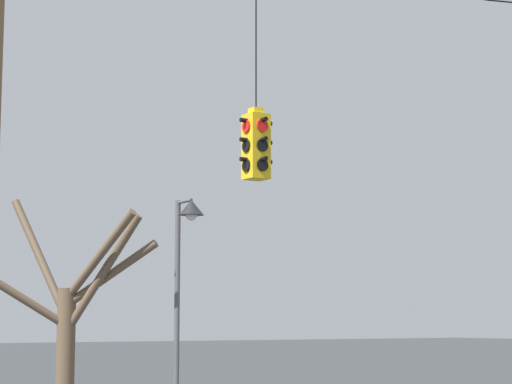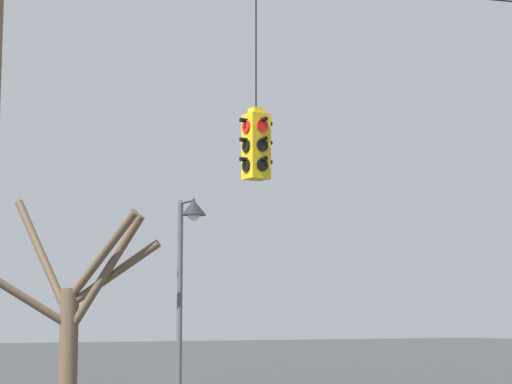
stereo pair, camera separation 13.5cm
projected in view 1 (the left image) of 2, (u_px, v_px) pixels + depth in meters
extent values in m
cube|color=yellow|center=(256.00, 147.00, 15.64)|extent=(0.34, 0.34, 1.03)
cube|color=yellow|center=(256.00, 111.00, 15.71)|extent=(0.19, 0.19, 0.10)
cylinder|color=black|center=(256.00, 26.00, 15.90)|extent=(0.02, 0.02, 2.69)
cylinder|color=red|center=(262.00, 126.00, 15.53)|extent=(0.20, 0.03, 0.20)
cylinder|color=black|center=(264.00, 119.00, 15.50)|extent=(0.07, 0.12, 0.07)
cylinder|color=black|center=(262.00, 145.00, 15.49)|extent=(0.20, 0.03, 0.20)
cylinder|color=black|center=(264.00, 139.00, 15.46)|extent=(0.07, 0.12, 0.07)
cylinder|color=black|center=(263.00, 165.00, 15.45)|extent=(0.20, 0.03, 0.20)
cylinder|color=black|center=(264.00, 159.00, 15.42)|extent=(0.07, 0.12, 0.07)
cylinder|color=red|center=(250.00, 129.00, 15.84)|extent=(0.20, 0.03, 0.20)
cylinder|color=black|center=(248.00, 124.00, 15.88)|extent=(0.07, 0.12, 0.07)
cylinder|color=black|center=(250.00, 149.00, 15.80)|extent=(0.20, 0.03, 0.20)
cylinder|color=black|center=(248.00, 143.00, 15.84)|extent=(0.07, 0.12, 0.07)
cylinder|color=black|center=(250.00, 168.00, 15.76)|extent=(0.20, 0.03, 0.20)
cylinder|color=black|center=(248.00, 163.00, 15.80)|extent=(0.07, 0.12, 0.07)
cylinder|color=red|center=(246.00, 126.00, 15.58)|extent=(0.03, 0.20, 0.20)
cylinder|color=black|center=(244.00, 120.00, 15.57)|extent=(0.12, 0.07, 0.07)
cylinder|color=black|center=(246.00, 146.00, 15.54)|extent=(0.03, 0.20, 0.20)
cylinder|color=black|center=(244.00, 140.00, 15.53)|extent=(0.12, 0.07, 0.07)
cylinder|color=black|center=(246.00, 165.00, 15.50)|extent=(0.03, 0.20, 0.20)
cylinder|color=black|center=(244.00, 159.00, 15.49)|extent=(0.12, 0.07, 0.07)
cylinder|color=red|center=(266.00, 129.00, 15.78)|extent=(0.03, 0.20, 0.20)
cylinder|color=black|center=(268.00, 123.00, 15.82)|extent=(0.12, 0.07, 0.07)
cylinder|color=black|center=(266.00, 148.00, 15.74)|extent=(0.03, 0.20, 0.20)
cylinder|color=black|center=(268.00, 143.00, 15.78)|extent=(0.12, 0.07, 0.07)
cylinder|color=black|center=(266.00, 167.00, 15.70)|extent=(0.03, 0.20, 0.20)
cylinder|color=black|center=(268.00, 162.00, 15.74)|extent=(0.12, 0.07, 0.07)
cylinder|color=#515156|center=(177.00, 317.00, 21.50)|extent=(0.12, 0.12, 5.06)
cylinder|color=#515156|center=(185.00, 201.00, 21.57)|extent=(0.07, 0.60, 0.07)
cone|color=#232328|center=(191.00, 208.00, 21.30)|extent=(0.54, 0.54, 0.33)
sphere|color=silver|center=(191.00, 215.00, 21.28)|extent=(0.24, 0.24, 0.24)
cylinder|color=brown|center=(65.00, 362.00, 21.37)|extent=(0.40, 0.40, 3.15)
cylinder|color=brown|center=(111.00, 274.00, 21.44)|extent=(1.64, 1.57, 1.46)
cylinder|color=brown|center=(102.00, 274.00, 21.29)|extent=(1.22, 1.65, 2.56)
cylinder|color=brown|center=(99.00, 256.00, 21.08)|extent=(0.87, 1.99, 1.89)
cylinder|color=brown|center=(24.00, 299.00, 21.23)|extent=(1.92, 0.61, 1.27)
cylinder|color=brown|center=(40.00, 258.00, 22.11)|extent=(0.91, 1.73, 2.74)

